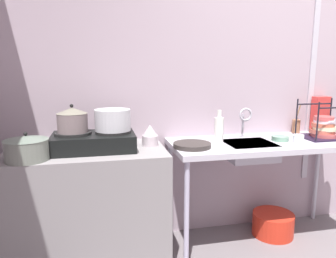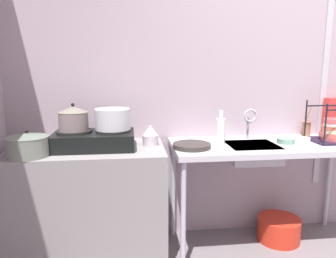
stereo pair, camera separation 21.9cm
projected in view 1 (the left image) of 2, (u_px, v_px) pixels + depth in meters
name	position (u px, v px, depth m)	size (l,w,h in m)	color
wall_back	(286.00, 76.00, 2.80)	(5.46, 0.10, 2.64)	#A996A2
wall_metal_strip	(313.00, 60.00, 2.76)	(0.05, 0.01, 2.11)	#BAB5C2
counter_concrete	(89.00, 207.00, 2.28)	(1.09, 0.58, 0.83)	gray
counter_sink	(264.00, 149.00, 2.50)	(1.45, 0.58, 0.83)	#BAB5C2
stove	(94.00, 141.00, 2.21)	(0.55, 0.35, 0.13)	black
pot_on_left_burner	(72.00, 120.00, 2.15)	(0.20, 0.20, 0.19)	slate
pot_on_right_burner	(113.00, 120.00, 2.21)	(0.24, 0.24, 0.15)	silver
pot_beside_stove	(27.00, 148.00, 1.96)	(0.27, 0.27, 0.18)	slate
percolator	(150.00, 136.00, 2.33)	(0.12, 0.12, 0.15)	beige
sink_basin	(249.00, 151.00, 2.45)	(0.36, 0.33, 0.12)	#BAB5C2
faucet	(245.00, 118.00, 2.57)	(0.11, 0.06, 0.25)	#BAB5C2
frying_pan	(192.00, 145.00, 2.29)	(0.27, 0.27, 0.03)	#312B29
dish_rack	(323.00, 129.00, 2.59)	(0.34, 0.29, 0.31)	black
cup_by_rack	(298.00, 139.00, 2.42)	(0.08, 0.08, 0.06)	white
small_bowl_on_drainboard	(280.00, 138.00, 2.50)	(0.13, 0.13, 0.04)	gray
bottle_by_sink	(219.00, 130.00, 2.38)	(0.07, 0.07, 0.25)	white
cereal_box	(320.00, 114.00, 2.82)	(0.14, 0.08, 0.31)	red
utensil_jar	(296.00, 126.00, 2.79)	(0.07, 0.07, 0.25)	#9C6847
bucket_on_floor	(273.00, 224.00, 2.71)	(0.34, 0.34, 0.19)	red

